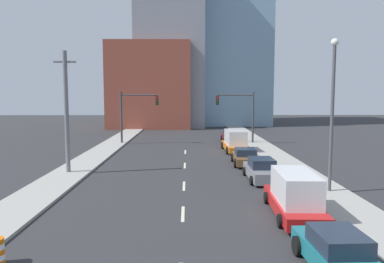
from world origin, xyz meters
TOP-DOWN VIEW (x-y plane):
  - sidewalk_left at (-8.49, 46.50)m, footprint 2.90×93.00m
  - sidewalk_right at (8.49, 46.50)m, footprint 2.90×93.00m
  - lane_stripe_at_15m at (0.00, 14.51)m, footprint 0.16×2.40m
  - lane_stripe_at_20m at (0.00, 20.12)m, footprint 0.16×2.40m
  - lane_stripe_at_27m at (0.00, 27.01)m, footprint 0.16×2.40m
  - lane_stripe_at_34m at (0.00, 34.22)m, footprint 0.16×2.40m
  - building_brick_left at (-6.29, 65.22)m, footprint 14.00×16.00m
  - building_office_center at (-2.85, 69.22)m, footprint 12.00×20.00m
  - building_glass_right at (9.11, 73.22)m, footprint 13.00×20.00m
  - traffic_signal_left at (-6.27, 40.41)m, footprint 4.51×0.35m
  - traffic_signal_right at (6.68, 40.41)m, footprint 4.51×0.35m
  - utility_pole_left_mid at (-8.63, 23.90)m, footprint 1.60×0.32m
  - street_lamp at (8.72, 18.24)m, footprint 0.44×0.44m
  - sedan_teal at (5.23, 8.33)m, footprint 2.16×4.52m
  - box_truck_red at (5.45, 14.17)m, footprint 2.44×6.04m
  - sedan_gray at (5.34, 21.76)m, footprint 2.12×4.75m
  - sedan_brown at (5.09, 27.40)m, footprint 2.25×4.52m
  - box_truck_orange at (5.13, 34.53)m, footprint 2.47×6.25m
  - sedan_maroon at (5.53, 41.97)m, footprint 2.18×4.65m

SIDE VIEW (x-z plane):
  - lane_stripe_at_15m at x=0.00m, z-range 0.00..0.01m
  - lane_stripe_at_20m at x=0.00m, z-range 0.00..0.01m
  - lane_stripe_at_27m at x=0.00m, z-range 0.00..0.01m
  - lane_stripe_at_34m at x=0.00m, z-range 0.00..0.01m
  - sidewalk_left at x=-8.49m, z-range 0.00..0.16m
  - sidewalk_right at x=8.49m, z-range 0.00..0.16m
  - sedan_brown at x=5.09m, z-range -0.05..1.31m
  - sedan_teal at x=5.23m, z-range -0.05..1.36m
  - sedan_gray at x=5.34m, z-range -0.07..1.44m
  - sedan_maroon at x=5.53m, z-range -0.07..1.46m
  - box_truck_red at x=5.45m, z-range -0.07..2.11m
  - box_truck_orange at x=5.13m, z-range -0.06..2.15m
  - traffic_signal_left at x=-6.27m, z-range 0.93..7.10m
  - traffic_signal_right at x=6.68m, z-range 0.93..7.10m
  - utility_pole_left_mid at x=-8.63m, z-range 0.12..9.14m
  - street_lamp at x=8.72m, z-range 0.68..9.78m
  - building_brick_left at x=-6.29m, z-range 0.00..14.59m
  - building_office_center at x=-2.85m, z-range 0.00..30.69m
  - building_glass_right at x=9.11m, z-range 0.00..34.82m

